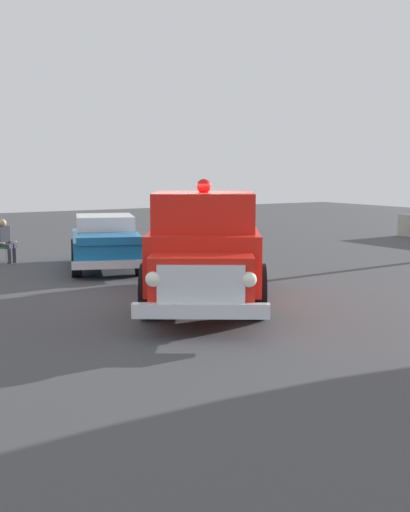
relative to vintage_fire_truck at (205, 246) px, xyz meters
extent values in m
plane|color=#424244|center=(-0.13, -0.35, -1.20)|extent=(60.00, 60.00, 0.00)
cylinder|color=black|center=(1.82, 0.03, -0.68)|extent=(1.05, 0.83, 1.04)
cylinder|color=black|center=(0.74, -1.66, -0.68)|extent=(1.05, 0.83, 1.04)
cylinder|color=black|center=(-1.14, 1.91, -0.68)|extent=(1.05, 0.83, 1.04)
cylinder|color=black|center=(-2.21, 0.22, -0.68)|extent=(1.05, 0.83, 1.04)
cube|color=red|center=(-0.20, 0.13, -0.15)|extent=(5.26, 4.41, 1.10)
cube|color=red|center=(2.21, -1.41, -0.28)|extent=(1.71, 1.97, 0.84)
cube|color=red|center=(0.77, -0.49, 0.75)|extent=(2.45, 2.52, 0.76)
cube|color=silver|center=(-1.50, 0.96, 0.60)|extent=(2.49, 2.57, 0.60)
cube|color=silver|center=(2.59, -1.65, -0.28)|extent=(0.88, 1.28, 0.64)
cube|color=silver|center=(2.67, -1.70, -0.70)|extent=(1.37, 2.00, 0.24)
sphere|color=white|center=(3.00, -0.99, -0.20)|extent=(0.36, 0.36, 0.26)
sphere|color=white|center=(2.17, -2.31, -0.20)|extent=(0.36, 0.36, 0.26)
sphere|color=red|center=(0.77, -0.49, 1.25)|extent=(0.39, 0.39, 0.28)
cylinder|color=black|center=(-3.97, 0.44, -0.86)|extent=(0.73, 0.48, 0.68)
cylinder|color=black|center=(-4.54, -1.10, -0.86)|extent=(0.73, 0.48, 0.68)
cylinder|color=black|center=(-6.70, 1.44, -0.86)|extent=(0.73, 0.48, 0.68)
cylinder|color=black|center=(-7.26, -0.10, -0.86)|extent=(0.73, 0.48, 0.68)
cube|color=#196BAD|center=(-5.62, 0.17, -0.58)|extent=(4.56, 3.14, 0.64)
cube|color=#196BAD|center=(-4.26, -0.33, -0.22)|extent=(1.88, 2.02, 0.20)
cube|color=white|center=(-5.90, 0.27, -0.02)|extent=(2.32, 2.12, 0.56)
cube|color=silver|center=(-3.57, -0.58, -0.80)|extent=(0.81, 1.84, 0.20)
cylinder|color=#B7BABF|center=(-8.08, -1.65, -0.98)|extent=(0.04, 0.04, 0.44)
cylinder|color=#B7BABF|center=(-7.86, -2.03, -0.98)|extent=(0.04, 0.04, 0.44)
cylinder|color=#B7BABF|center=(-8.46, -1.87, -0.98)|extent=(0.04, 0.04, 0.44)
cube|color=#1E7F38|center=(-8.16, -1.95, -0.74)|extent=(0.66, 0.66, 0.04)
cube|color=#B7BABF|center=(-8.28, -1.74, -0.58)|extent=(0.40, 0.26, 0.03)
cylinder|color=#B7BABF|center=(-2.39, 1.25, -0.98)|extent=(0.03, 0.03, 0.44)
cylinder|color=#B7BABF|center=(-2.50, 0.82, -0.98)|extent=(0.03, 0.03, 0.44)
cylinder|color=#B7BABF|center=(-2.82, 1.36, -0.98)|extent=(0.03, 0.03, 0.44)
cylinder|color=#B7BABF|center=(-2.93, 0.93, -0.98)|extent=(0.03, 0.03, 0.44)
cube|color=#1E7F38|center=(-2.66, 1.09, -0.74)|extent=(0.59, 0.59, 0.04)
cube|color=#1E7F38|center=(-2.89, 1.15, -0.46)|extent=(0.16, 0.47, 0.56)
cube|color=#B7BABF|center=(-2.60, 1.32, -0.58)|extent=(0.43, 0.15, 0.03)
cube|color=#B7BABF|center=(-2.72, 0.86, -0.58)|extent=(0.43, 0.15, 0.03)
cylinder|color=#B7BABF|center=(-1.31, 2.10, -0.98)|extent=(0.04, 0.04, 0.44)
cylinder|color=#B7BABF|center=(-1.72, 1.95, -0.98)|extent=(0.04, 0.04, 0.44)
cylinder|color=#B7BABF|center=(-1.46, 2.51, -0.98)|extent=(0.04, 0.04, 0.44)
cylinder|color=#B7BABF|center=(-1.87, 2.36, -0.98)|extent=(0.04, 0.04, 0.44)
cube|color=beige|center=(-1.59, 2.23, -0.74)|extent=(0.62, 0.62, 0.04)
cube|color=beige|center=(-1.67, 2.45, -0.46)|extent=(0.46, 0.21, 0.56)
cube|color=#B7BABF|center=(-1.36, 2.32, -0.58)|extent=(0.19, 0.42, 0.03)
cube|color=#B7BABF|center=(-1.81, 2.15, -0.58)|extent=(0.19, 0.42, 0.03)
cylinder|color=#383842|center=(-7.98, -1.73, -0.97)|extent=(0.18, 0.18, 0.45)
cylinder|color=#383842|center=(-7.88, -1.90, -0.97)|extent=(0.18, 0.18, 0.45)
cube|color=#383842|center=(-8.12, -1.81, -0.69)|extent=(0.46, 0.35, 0.13)
cube|color=#383842|center=(-8.01, -1.98, -0.69)|extent=(0.46, 0.35, 0.13)
cube|color=#26262D|center=(-8.24, -1.99, -0.39)|extent=(0.39, 0.46, 0.54)
sphere|color=tan|center=(-8.22, -1.98, -0.02)|extent=(0.30, 0.30, 0.22)
camera|label=1|loc=(11.89, -7.25, 1.62)|focal=47.52mm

